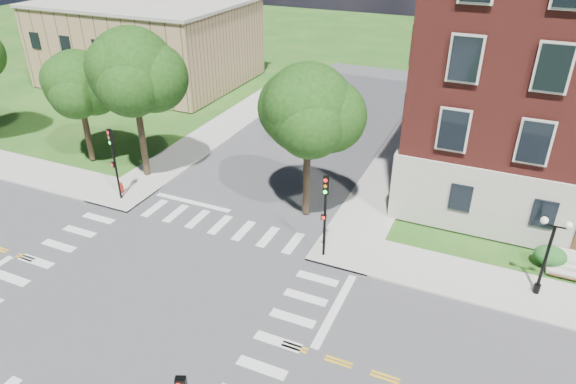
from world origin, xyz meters
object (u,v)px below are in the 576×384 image
at_px(twin_lamp_west, 547,252).
at_px(fire_hydrant, 121,188).
at_px(traffic_signal_nw, 113,155).
at_px(traffic_signal_ne, 325,206).

height_order(twin_lamp_west, fire_hydrant, twin_lamp_west).
height_order(traffic_signal_nw, fire_hydrant, traffic_signal_nw).
bearing_deg(twin_lamp_west, fire_hydrant, -179.56).
bearing_deg(fire_hydrant, traffic_signal_ne, -4.37).
bearing_deg(twin_lamp_west, traffic_signal_nw, -178.08).
distance_m(traffic_signal_ne, traffic_signal_nw, 14.27).
distance_m(traffic_signal_ne, fire_hydrant, 15.02).
bearing_deg(traffic_signal_nw, twin_lamp_west, 1.92).
relative_size(traffic_signal_nw, fire_hydrant, 6.40).
height_order(traffic_signal_ne, traffic_signal_nw, same).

